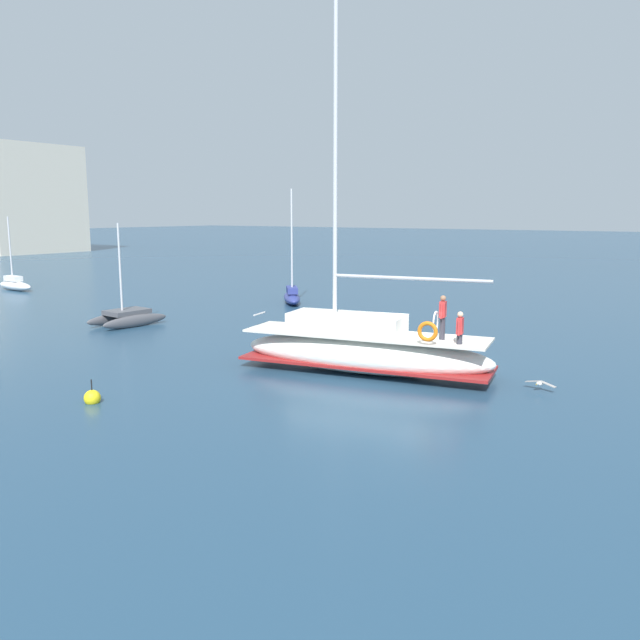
{
  "coord_description": "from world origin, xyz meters",
  "views": [
    {
      "loc": [
        -21.63,
        -9.96,
        5.91
      ],
      "look_at": [
        -1.33,
        3.69,
        1.8
      ],
      "focal_mm": 36.01,
      "sensor_mm": 36.0,
      "label": 1
    }
  ],
  "objects_px": {
    "moored_cutter_left": "(127,316)",
    "mooring_buoy": "(92,398)",
    "main_sailboat": "(363,348)",
    "moored_sloop_near": "(15,284)",
    "seagull": "(540,383)",
    "moored_sloop_far": "(292,295)"
  },
  "relations": [
    {
      "from": "moored_sloop_near",
      "to": "seagull",
      "type": "relative_size",
      "value": 5.25
    },
    {
      "from": "moored_cutter_left",
      "to": "main_sailboat",
      "type": "bearing_deg",
      "value": -96.65
    },
    {
      "from": "moored_sloop_near",
      "to": "seagull",
      "type": "xyz_separation_m",
      "value": [
        -6.19,
        -41.36,
        -0.21
      ]
    },
    {
      "from": "moored_cutter_left",
      "to": "mooring_buoy",
      "type": "bearing_deg",
      "value": -133.8
    },
    {
      "from": "mooring_buoy",
      "to": "seagull",
      "type": "bearing_deg",
      "value": -50.7
    },
    {
      "from": "moored_cutter_left",
      "to": "seagull",
      "type": "relative_size",
      "value": 5.02
    },
    {
      "from": "main_sailboat",
      "to": "seagull",
      "type": "bearing_deg",
      "value": -79.89
    },
    {
      "from": "main_sailboat",
      "to": "moored_cutter_left",
      "type": "relative_size",
      "value": 2.58
    },
    {
      "from": "moored_cutter_left",
      "to": "mooring_buoy",
      "type": "xyz_separation_m",
      "value": [
        -9.94,
        -10.37,
        -0.32
      ]
    },
    {
      "from": "main_sailboat",
      "to": "moored_sloop_near",
      "type": "xyz_separation_m",
      "value": [
        7.3,
        35.12,
        -0.44
      ]
    },
    {
      "from": "main_sailboat",
      "to": "mooring_buoy",
      "type": "xyz_separation_m",
      "value": [
        -8.14,
        5.07,
        -0.76
      ]
    },
    {
      "from": "main_sailboat",
      "to": "moored_cutter_left",
      "type": "distance_m",
      "value": 15.55
    },
    {
      "from": "moored_sloop_far",
      "to": "mooring_buoy",
      "type": "xyz_separation_m",
      "value": [
        -21.59,
        -8.13,
        -0.36
      ]
    },
    {
      "from": "mooring_buoy",
      "to": "main_sailboat",
      "type": "bearing_deg",
      "value": -31.91
    },
    {
      "from": "seagull",
      "to": "main_sailboat",
      "type": "bearing_deg",
      "value": 100.11
    },
    {
      "from": "seagull",
      "to": "mooring_buoy",
      "type": "relative_size",
      "value": 1.24
    },
    {
      "from": "main_sailboat",
      "to": "moored_sloop_near",
      "type": "distance_m",
      "value": 35.88
    },
    {
      "from": "moored_cutter_left",
      "to": "seagull",
      "type": "distance_m",
      "value": 21.68
    },
    {
      "from": "main_sailboat",
      "to": "mooring_buoy",
      "type": "relative_size",
      "value": 16.12
    },
    {
      "from": "moored_cutter_left",
      "to": "seagull",
      "type": "height_order",
      "value": "moored_cutter_left"
    },
    {
      "from": "moored_cutter_left",
      "to": "moored_sloop_far",
      "type": "bearing_deg",
      "value": -10.88
    },
    {
      "from": "seagull",
      "to": "mooring_buoy",
      "type": "distance_m",
      "value": 14.61
    }
  ]
}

